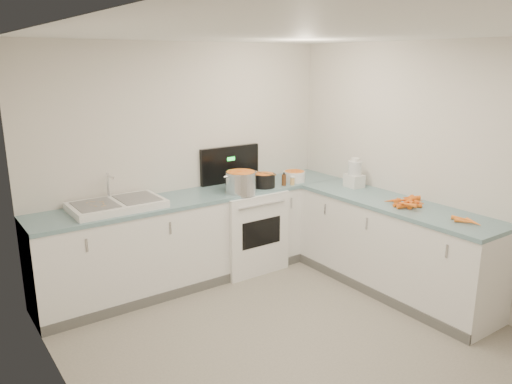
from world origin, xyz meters
TOP-DOWN VIEW (x-y plane):
  - floor at (0.00, 0.00)m, footprint 3.50×4.00m
  - ceiling at (0.00, 0.00)m, footprint 3.50×4.00m
  - wall_back at (0.00, 2.00)m, footprint 3.50×0.00m
  - wall_left at (-1.75, 0.00)m, footprint 0.00×4.00m
  - wall_right at (1.75, 0.00)m, footprint 0.00×4.00m
  - counter_back at (0.00, 1.70)m, footprint 3.50×0.62m
  - counter_right at (1.45, 0.30)m, footprint 0.62×2.20m
  - stove at (0.55, 1.69)m, footprint 0.76×0.65m
  - sink at (-0.90, 1.70)m, footprint 0.86×0.52m
  - steel_pot at (0.40, 1.53)m, footprint 0.44×0.44m
  - black_pot at (0.74, 1.56)m, footprint 0.27×0.27m
  - wooden_spoon at (0.74, 1.56)m, footprint 0.10×0.33m
  - mixing_bowl at (1.19, 1.58)m, footprint 0.26×0.26m
  - extract_bottle at (0.96, 1.50)m, footprint 0.05×0.05m
  - spice_jar at (1.06, 1.46)m, footprint 0.05×0.05m
  - food_processor at (1.56, 0.99)m, footprint 0.18×0.21m
  - carrot_pile at (1.44, 0.16)m, footprint 0.39×0.41m
  - peeled_carrots at (1.43, -0.48)m, footprint 0.14×0.29m
  - peelings at (-1.11, 1.71)m, footprint 0.20×0.24m

SIDE VIEW (x-z plane):
  - floor at x=0.00m, z-range 0.00..0.00m
  - counter_back at x=0.00m, z-range 0.00..0.94m
  - counter_right at x=1.45m, z-range 0.00..0.94m
  - stove at x=0.55m, z-range -0.21..1.15m
  - peeled_carrots at x=1.43m, z-range 0.94..0.98m
  - carrot_pile at x=1.44m, z-range 0.93..1.02m
  - sink at x=-0.90m, z-range 0.82..1.13m
  - spice_jar at x=1.06m, z-range 0.94..1.03m
  - mixing_bowl at x=1.19m, z-range 0.94..1.06m
  - extract_bottle at x=0.96m, z-range 0.94..1.07m
  - black_pot at x=0.74m, z-range 0.92..1.09m
  - peelings at x=-1.11m, z-range 1.01..1.02m
  - steel_pot at x=0.40m, z-range 0.92..1.16m
  - food_processor at x=1.56m, z-range 0.92..1.24m
  - wooden_spoon at x=0.74m, z-range 1.10..1.11m
  - wall_back at x=0.00m, z-range 0.00..2.50m
  - wall_left at x=-1.75m, z-range 0.00..2.50m
  - wall_right at x=1.75m, z-range 0.00..2.50m
  - ceiling at x=0.00m, z-range 2.50..2.50m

